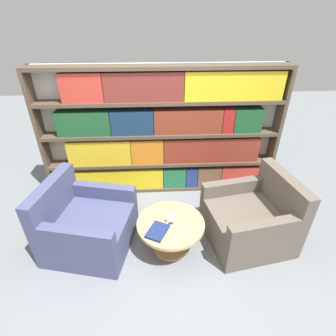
% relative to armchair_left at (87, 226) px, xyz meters
% --- Properties ---
extents(ground_plane, '(14.00, 14.00, 0.00)m').
position_rel_armchair_left_xyz_m(ground_plane, '(0.95, -0.28, -0.30)').
color(ground_plane, slate).
extents(bookshelf, '(3.50, 0.30, 1.93)m').
position_rel_armchair_left_xyz_m(bookshelf, '(0.98, 1.20, 0.65)').
color(bookshelf, silver).
rests_on(bookshelf, ground_plane).
extents(armchair_left, '(1.12, 1.10, 0.89)m').
position_rel_armchair_left_xyz_m(armchair_left, '(0.00, 0.00, 0.00)').
color(armchair_left, '#42476B').
rests_on(armchair_left, ground_plane).
extents(armchair_right, '(1.09, 1.07, 0.89)m').
position_rel_armchair_left_xyz_m(armchair_right, '(2.03, -0.00, 0.00)').
color(armchair_right, brown).
rests_on(armchair_right, ground_plane).
extents(coffee_table, '(0.79, 0.79, 0.42)m').
position_rel_armchair_left_xyz_m(coffee_table, '(1.01, -0.13, 0.00)').
color(coffee_table, tan).
rests_on(coffee_table, ground_plane).
extents(table_sign, '(0.09, 0.06, 0.12)m').
position_rel_armchair_left_xyz_m(table_sign, '(1.01, -0.13, 0.17)').
color(table_sign, black).
rests_on(table_sign, coffee_table).
extents(stray_book, '(0.29, 0.33, 0.03)m').
position_rel_armchair_left_xyz_m(stray_book, '(0.86, -0.27, 0.13)').
color(stray_book, navy).
rests_on(stray_book, coffee_table).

